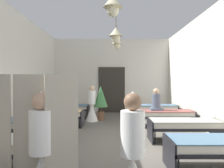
# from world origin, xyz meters

# --- Properties ---
(ground_plane) EXTENTS (6.68, 11.54, 0.10)m
(ground_plane) POSITION_xyz_m (0.00, 0.00, -0.05)
(ground_plane) COLOR #59544C
(room_shell) EXTENTS (6.48, 11.14, 3.91)m
(room_shell) POSITION_xyz_m (0.00, 1.29, 1.97)
(room_shell) COLOR silver
(room_shell) RESTS_ON ground
(bed_left_row_1) EXTENTS (1.90, 0.84, 0.57)m
(bed_left_row_1) POSITION_xyz_m (-1.99, -1.90, 0.44)
(bed_left_row_1) COLOR black
(bed_left_row_1) RESTS_ON ground
(bed_right_row_1) EXTENTS (1.90, 0.84, 0.57)m
(bed_right_row_1) POSITION_xyz_m (1.99, -1.90, 0.44)
(bed_right_row_1) COLOR black
(bed_right_row_1) RESTS_ON ground
(bed_left_row_2) EXTENTS (1.90, 0.84, 0.57)m
(bed_left_row_2) POSITION_xyz_m (-1.99, 0.00, 0.44)
(bed_left_row_2) COLOR black
(bed_left_row_2) RESTS_ON ground
(bed_right_row_2) EXTENTS (1.90, 0.84, 0.57)m
(bed_right_row_2) POSITION_xyz_m (1.99, 0.00, 0.44)
(bed_right_row_2) COLOR black
(bed_right_row_2) RESTS_ON ground
(bed_left_row_3) EXTENTS (1.90, 0.84, 0.57)m
(bed_left_row_3) POSITION_xyz_m (-1.99, 1.90, 0.44)
(bed_left_row_3) COLOR black
(bed_left_row_3) RESTS_ON ground
(bed_right_row_3) EXTENTS (1.90, 0.84, 0.57)m
(bed_right_row_3) POSITION_xyz_m (1.99, 1.90, 0.44)
(bed_right_row_3) COLOR black
(bed_right_row_3) RESTS_ON ground
(bed_left_row_4) EXTENTS (1.90, 0.84, 0.57)m
(bed_left_row_4) POSITION_xyz_m (-1.99, 3.80, 0.44)
(bed_left_row_4) COLOR black
(bed_left_row_4) RESTS_ON ground
(bed_right_row_4) EXTENTS (1.90, 0.84, 0.57)m
(bed_right_row_4) POSITION_xyz_m (1.99, 3.80, 0.44)
(bed_right_row_4) COLOR black
(bed_right_row_4) RESTS_ON ground
(nurse_near_aisle) EXTENTS (0.52, 0.52, 1.49)m
(nurse_near_aisle) POSITION_xyz_m (-0.81, 2.90, 0.53)
(nurse_near_aisle) COLOR white
(nurse_near_aisle) RESTS_ON ground
(nurse_mid_aisle) EXTENTS (0.52, 0.52, 1.49)m
(nurse_mid_aisle) POSITION_xyz_m (-0.88, -3.09, 0.53)
(nurse_mid_aisle) COLOR white
(nurse_mid_aisle) RESTS_ON ground
(patient_seated_primary) EXTENTS (0.44, 0.44, 0.80)m
(patient_seated_primary) POSITION_xyz_m (1.64, 1.98, 0.87)
(patient_seated_primary) COLOR #515B70
(patient_seated_primary) RESTS_ON bed_right_row_3
(potted_plant) EXTENTS (0.58, 0.58, 1.45)m
(potted_plant) POSITION_xyz_m (-0.46, 3.07, 0.93)
(potted_plant) COLOR brown
(potted_plant) RESTS_ON ground
(privacy_screen) EXTENTS (1.25, 0.21, 1.70)m
(privacy_screen) POSITION_xyz_m (-1.04, -3.06, 0.85)
(privacy_screen) COLOR #BCB29E
(privacy_screen) RESTS_ON ground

